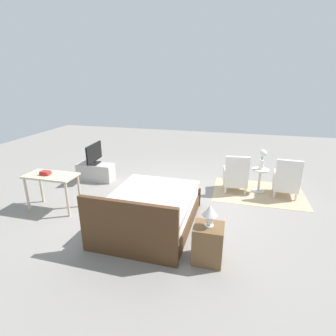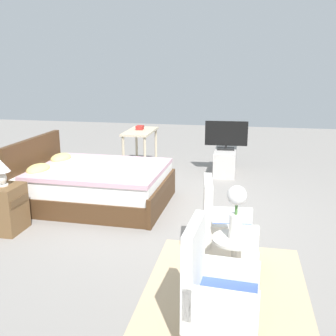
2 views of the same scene
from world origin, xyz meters
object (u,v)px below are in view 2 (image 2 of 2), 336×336
at_px(bed, 93,185).
at_px(vanity_desk, 140,136).
at_px(armchair_by_window_right, 224,231).
at_px(nightstand, 5,209).
at_px(tv_stand, 225,161).
at_px(book_stack, 140,128).
at_px(armchair_by_window_left, 215,293).
at_px(flower_vase, 236,206).
at_px(tv_flatscreen, 226,135).
at_px(table_lamp, 1,169).
at_px(side_table, 234,260).

distance_m(bed, vanity_desk, 2.18).
bearing_deg(armchair_by_window_right, nightstand, 82.45).
distance_m(bed, tv_stand, 2.80).
bearing_deg(book_stack, bed, 176.75).
relative_size(armchair_by_window_right, nightstand, 1.55).
xyz_separation_m(armchair_by_window_left, tv_stand, (4.75, 0.16, -0.15)).
bearing_deg(bed, flower_vase, -134.25).
bearing_deg(vanity_desk, flower_vase, -154.95).
bearing_deg(tv_flatscreen, flower_vase, -176.10).
xyz_separation_m(nightstand, tv_stand, (3.26, -2.55, -0.07)).
height_order(armchair_by_window_left, tv_flatscreen, tv_flatscreen).
height_order(flower_vase, nightstand, flower_vase).
height_order(armchair_by_window_left, flower_vase, flower_vase).
bearing_deg(table_lamp, book_stack, -13.87).
bearing_deg(tv_flatscreen, nightstand, 141.99).
height_order(bed, tv_stand, bed).
distance_m(armchair_by_window_left, nightstand, 3.10).
bearing_deg(nightstand, side_table, -108.05).
height_order(bed, side_table, bed).
distance_m(side_table, tv_stand, 4.20).
relative_size(tv_stand, tv_flatscreen, 1.20).
bearing_deg(vanity_desk, bed, 175.79).
xyz_separation_m(flower_vase, tv_stand, (4.18, 0.29, -0.64)).
height_order(armchair_by_window_left, book_stack, armchair_by_window_left).
height_order(table_lamp, book_stack, table_lamp).
bearing_deg(book_stack, armchair_by_window_left, -158.93).
distance_m(side_table, nightstand, 2.98).
distance_m(tv_flatscreen, vanity_desk, 1.69).
height_order(vanity_desk, book_stack, book_stack).
height_order(armchair_by_window_right, book_stack, armchair_by_window_right).
relative_size(tv_flatscreen, book_stack, 3.97).
distance_m(tv_stand, book_stack, 1.81).
distance_m(armchair_by_window_left, flower_vase, 0.76).
bearing_deg(nightstand, tv_stand, -38.03).
bearing_deg(armchair_by_window_right, tv_flatscreen, 2.61).
distance_m(flower_vase, vanity_desk, 4.66).
bearing_deg(flower_vase, vanity_desk, 25.05).
bearing_deg(nightstand, table_lamp, 90.00).
xyz_separation_m(vanity_desk, book_stack, (0.10, 0.03, 0.15)).
distance_m(armchair_by_window_right, book_stack, 4.21).
bearing_deg(armchair_by_window_right, vanity_desk, 26.87).
bearing_deg(table_lamp, tv_stand, -38.03).
xyz_separation_m(flower_vase, nightstand, (0.92, 2.84, -0.57)).
bearing_deg(book_stack, nightstand, 166.14).
bearing_deg(side_table, nightstand, 71.95).
xyz_separation_m(armchair_by_window_right, table_lamp, (0.36, 2.72, 0.43)).
distance_m(tv_stand, tv_flatscreen, 0.51).
bearing_deg(armchair_by_window_left, flower_vase, -12.00).
bearing_deg(bed, armchair_by_window_left, -142.75).
xyz_separation_m(armchair_by_window_right, tv_flatscreen, (3.62, 0.16, 0.35)).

